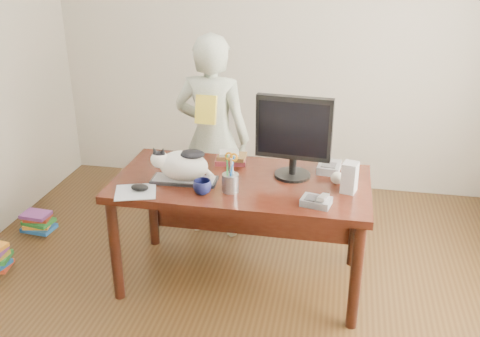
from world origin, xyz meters
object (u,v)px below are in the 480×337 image
(baseball, at_px, (337,178))
(calculator, at_px, (329,167))
(book_pile_b, at_px, (38,222))
(phone, at_px, (317,201))
(mouse, at_px, (140,187))
(cat, at_px, (181,164))
(speaker, at_px, (350,177))
(coffee_mug, at_px, (202,187))
(monitor, at_px, (294,133))
(desk, at_px, (244,196))
(pen_cup, at_px, (230,181))
(person, at_px, (213,138))
(book_stack, at_px, (231,158))
(keyboard, at_px, (184,180))

(baseball, bearing_deg, calculator, 106.44)
(book_pile_b, bearing_deg, phone, -15.26)
(mouse, distance_m, phone, 1.06)
(cat, height_order, speaker, cat)
(coffee_mug, bearing_deg, calculator, 33.69)
(phone, height_order, book_pile_b, phone)
(monitor, distance_m, phone, 0.48)
(desk, relative_size, pen_cup, 6.29)
(person, bearing_deg, book_pile_b, 15.14)
(pen_cup, relative_size, book_pile_b, 0.98)
(pen_cup, distance_m, phone, 0.53)
(mouse, bearing_deg, speaker, -7.80)
(cat, height_order, book_pile_b, cat)
(book_pile_b, bearing_deg, person, 11.65)
(desk, height_order, pen_cup, pen_cup)
(book_stack, xyz_separation_m, book_pile_b, (-1.60, 0.09, -0.71))
(calculator, bearing_deg, phone, -89.58)
(person, bearing_deg, coffee_mug, 103.41)
(pen_cup, bearing_deg, coffee_mug, -158.33)
(cat, distance_m, book_stack, 0.44)
(cat, xyz_separation_m, phone, (0.85, -0.15, -0.09))
(phone, bearing_deg, pen_cup, -176.82)
(cat, distance_m, phone, 0.86)
(baseball, distance_m, calculator, 0.20)
(calculator, relative_size, person, 0.13)
(speaker, bearing_deg, calculator, 128.63)
(person, bearing_deg, keyboard, 93.28)
(keyboard, relative_size, monitor, 0.78)
(mouse, bearing_deg, book_stack, 31.78)
(monitor, xyz_separation_m, book_stack, (-0.43, 0.16, -0.27))
(mouse, distance_m, speaker, 1.26)
(desk, height_order, mouse, mouse)
(speaker, height_order, calculator, speaker)
(cat, distance_m, speaker, 1.02)
(coffee_mug, bearing_deg, book_stack, 82.26)
(coffee_mug, height_order, phone, coffee_mug)
(pen_cup, bearing_deg, calculator, 36.55)
(phone, bearing_deg, calculator, 96.34)
(calculator, bearing_deg, speaker, -60.14)
(person, bearing_deg, speaker, 149.68)
(keyboard, height_order, speaker, speaker)
(pen_cup, relative_size, baseball, 3.28)
(desk, distance_m, person, 0.68)
(baseball, bearing_deg, cat, -170.54)
(calculator, bearing_deg, cat, -152.86)
(speaker, bearing_deg, pen_cup, -154.53)
(phone, bearing_deg, baseball, 83.44)
(keyboard, bearing_deg, speaker, 0.49)
(phone, relative_size, baseball, 2.40)
(monitor, bearing_deg, baseball, -2.83)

